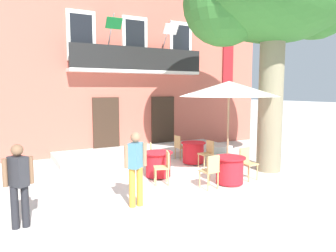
% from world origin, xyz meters
% --- Properties ---
extents(ground_plane, '(120.00, 120.00, 0.00)m').
position_xyz_m(ground_plane, '(0.00, 0.00, 0.00)').
color(ground_plane, silver).
extents(building_facade, '(13.00, 5.09, 7.50)m').
position_xyz_m(building_facade, '(0.93, 6.99, 3.75)').
color(building_facade, '#BC5B4C').
rests_on(building_facade, ground).
extents(entrance_step_platform, '(6.99, 2.20, 0.25)m').
position_xyz_m(entrance_step_platform, '(0.93, 3.90, 0.12)').
color(entrance_step_platform, silver).
rests_on(entrance_step_platform, ground).
extents(cafe_table_near_tree, '(0.86, 0.86, 0.76)m').
position_xyz_m(cafe_table_near_tree, '(1.35, -0.78, 0.39)').
color(cafe_table_near_tree, red).
rests_on(cafe_table_near_tree, ground).
extents(cafe_chair_near_tree_0, '(0.43, 0.43, 0.91)m').
position_xyz_m(cafe_chair_near_tree_0, '(2.09, -0.64, 0.53)').
color(cafe_chair_near_tree_0, tan).
rests_on(cafe_chair_near_tree_0, ground).
extents(cafe_chair_near_tree_1, '(0.43, 0.43, 0.91)m').
position_xyz_m(cafe_chair_near_tree_1, '(0.61, -0.91, 0.53)').
color(cafe_chair_near_tree_1, tan).
rests_on(cafe_chair_near_tree_1, ground).
extents(cafe_table_middle, '(0.86, 0.86, 0.76)m').
position_xyz_m(cafe_table_middle, '(1.80, 1.78, 0.39)').
color(cafe_table_middle, red).
rests_on(cafe_table_middle, ground).
extents(cafe_chair_middle_0, '(0.42, 0.42, 0.91)m').
position_xyz_m(cafe_chair_middle_0, '(1.68, 2.52, 0.53)').
color(cafe_chair_middle_0, tan).
rests_on(cafe_chair_middle_0, ground).
extents(cafe_chair_middle_1, '(0.40, 0.40, 0.91)m').
position_xyz_m(cafe_chair_middle_1, '(1.88, 1.03, 0.53)').
color(cafe_chair_middle_1, tan).
rests_on(cafe_chair_middle_1, ground).
extents(cafe_table_front, '(0.86, 0.86, 0.76)m').
position_xyz_m(cafe_table_front, '(-0.08, 0.79, 0.39)').
color(cafe_table_front, red).
rests_on(cafe_table_front, ground).
extents(cafe_chair_front_0, '(0.52, 0.52, 0.91)m').
position_xyz_m(cafe_chair_front_0, '(0.13, 1.51, 0.53)').
color(cafe_chair_front_0, tan).
rests_on(cafe_chair_front_0, ground).
extents(cafe_chair_front_1, '(0.51, 0.51, 0.91)m').
position_xyz_m(cafe_chair_front_1, '(-0.27, 0.06, 0.53)').
color(cafe_chair_front_1, tan).
rests_on(cafe_chair_front_1, ground).
extents(cafe_umbrella, '(2.90, 2.90, 2.85)m').
position_xyz_m(cafe_umbrella, '(1.78, -0.13, 2.61)').
color(cafe_umbrella, '#997A56').
rests_on(cafe_umbrella, ground).
extents(pedestrian_near_entrance, '(0.53, 0.39, 1.67)m').
position_xyz_m(pedestrian_near_entrance, '(-1.59, -1.13, 0.94)').
color(pedestrian_near_entrance, gold).
rests_on(pedestrian_near_entrance, ground).
extents(pedestrian_mid_plaza, '(0.53, 0.40, 1.60)m').
position_xyz_m(pedestrian_mid_plaza, '(-3.93, -1.13, 0.90)').
color(pedestrian_mid_plaza, '#232328').
rests_on(pedestrian_mid_plaza, ground).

